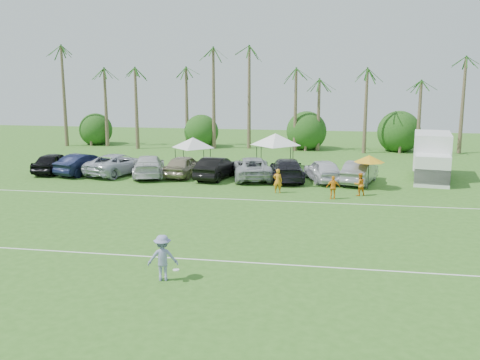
# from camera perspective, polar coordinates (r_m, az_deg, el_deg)

# --- Properties ---
(ground) EXTENTS (120.00, 120.00, 0.00)m
(ground) POSITION_cam_1_polar(r_m,az_deg,el_deg) (23.72, -12.95, -9.46)
(ground) COLOR #34691F
(ground) RESTS_ON ground
(field_lines) EXTENTS (80.00, 12.10, 0.01)m
(field_lines) POSITION_cam_1_polar(r_m,az_deg,el_deg) (30.87, -7.24, -4.38)
(field_lines) COLOR white
(field_lines) RESTS_ON ground
(palm_tree_0) EXTENTS (2.40, 2.40, 8.90)m
(palm_tree_0) POSITION_cam_1_polar(r_m,az_deg,el_deg) (66.05, -18.30, 9.99)
(palm_tree_0) COLOR brown
(palm_tree_0) RESTS_ON ground
(palm_tree_1) EXTENTS (2.40, 2.40, 9.90)m
(palm_tree_1) POSITION_cam_1_polar(r_m,az_deg,el_deg) (63.87, -14.32, 10.96)
(palm_tree_1) COLOR brown
(palm_tree_1) RESTS_ON ground
(palm_tree_2) EXTENTS (2.40, 2.40, 10.90)m
(palm_tree_2) POSITION_cam_1_polar(r_m,az_deg,el_deg) (62.02, -10.04, 11.93)
(palm_tree_2) COLOR brown
(palm_tree_2) RESTS_ON ground
(palm_tree_3) EXTENTS (2.40, 2.40, 11.90)m
(palm_tree_3) POSITION_cam_1_polar(r_m,az_deg,el_deg) (60.81, -6.43, 12.85)
(palm_tree_3) COLOR brown
(palm_tree_3) RESTS_ON ground
(palm_tree_4) EXTENTS (2.40, 2.40, 8.90)m
(palm_tree_4) POSITION_cam_1_polar(r_m,az_deg,el_deg) (59.80, -2.63, 10.46)
(palm_tree_4) COLOR brown
(palm_tree_4) RESTS_ON ground
(palm_tree_5) EXTENTS (2.40, 2.40, 9.90)m
(palm_tree_5) POSITION_cam_1_polar(r_m,az_deg,el_deg) (59.07, 1.23, 11.31)
(palm_tree_5) COLOR brown
(palm_tree_5) RESTS_ON ground
(palm_tree_6) EXTENTS (2.40, 2.40, 10.90)m
(palm_tree_6) POSITION_cam_1_polar(r_m,az_deg,el_deg) (58.61, 5.19, 12.11)
(palm_tree_6) COLOR brown
(palm_tree_6) RESTS_ON ground
(palm_tree_7) EXTENTS (2.40, 2.40, 11.90)m
(palm_tree_7) POSITION_cam_1_polar(r_m,az_deg,el_deg) (58.43, 9.22, 12.85)
(palm_tree_7) COLOR brown
(palm_tree_7) RESTS_ON ground
(palm_tree_8) EXTENTS (2.40, 2.40, 8.90)m
(palm_tree_8) POSITION_cam_1_polar(r_m,az_deg,el_deg) (58.55, 14.11, 10.12)
(palm_tree_8) COLOR brown
(palm_tree_8) RESTS_ON ground
(palm_tree_9) EXTENTS (2.40, 2.40, 9.90)m
(palm_tree_9) POSITION_cam_1_polar(r_m,az_deg,el_deg) (59.11, 19.08, 10.71)
(palm_tree_9) COLOR brown
(palm_tree_9) RESTS_ON ground
(palm_tree_10) EXTENTS (2.40, 2.40, 10.90)m
(palm_tree_10) POSITION_cam_1_polar(r_m,az_deg,el_deg) (60.09, 23.93, 11.19)
(palm_tree_10) COLOR brown
(palm_tree_10) RESTS_ON ground
(bush_tree_0) EXTENTS (4.00, 4.00, 4.00)m
(bush_tree_0) POSITION_cam_1_polar(r_m,az_deg,el_deg) (65.92, -15.28, 5.20)
(bush_tree_0) COLOR brown
(bush_tree_0) RESTS_ON ground
(bush_tree_1) EXTENTS (4.00, 4.00, 4.00)m
(bush_tree_1) POSITION_cam_1_polar(r_m,az_deg,el_deg) (61.57, -4.20, 5.16)
(bush_tree_1) COLOR brown
(bush_tree_1) RESTS_ON ground
(bush_tree_2) EXTENTS (4.00, 4.00, 4.00)m
(bush_tree_2) POSITION_cam_1_polar(r_m,az_deg,el_deg) (59.82, 7.06, 4.93)
(bush_tree_2) COLOR brown
(bush_tree_2) RESTS_ON ground
(bush_tree_3) EXTENTS (4.00, 4.00, 4.00)m
(bush_tree_3) POSITION_cam_1_polar(r_m,az_deg,el_deg) (60.17, 16.65, 4.59)
(bush_tree_3) COLOR brown
(bush_tree_3) RESTS_ON ground
(sideline_player_a) EXTENTS (0.64, 0.43, 1.73)m
(sideline_player_a) POSITION_cam_1_polar(r_m,az_deg,el_deg) (37.78, 4.04, -0.10)
(sideline_player_a) COLOR orange
(sideline_player_a) RESTS_ON ground
(sideline_player_b) EXTENTS (0.95, 0.85, 1.60)m
(sideline_player_b) POSITION_cam_1_polar(r_m,az_deg,el_deg) (37.78, 12.64, -0.45)
(sideline_player_b) COLOR orange
(sideline_player_b) RESTS_ON ground
(sideline_player_c) EXTENTS (0.97, 0.50, 1.59)m
(sideline_player_c) POSITION_cam_1_polar(r_m,az_deg,el_deg) (36.40, 9.91, -0.79)
(sideline_player_c) COLOR orange
(sideline_player_c) RESTS_ON ground
(box_truck) EXTENTS (3.62, 7.36, 3.64)m
(box_truck) POSITION_cam_1_polar(r_m,az_deg,el_deg) (45.09, 19.79, 2.50)
(box_truck) COLOR white
(box_truck) RESTS_ON ground
(canopy_tent_left) EXTENTS (3.96, 3.96, 3.21)m
(canopy_tent_left) POSITION_cam_1_polar(r_m,az_deg,el_deg) (47.68, -5.04, 4.54)
(canopy_tent_left) COLOR black
(canopy_tent_left) RESTS_ON ground
(canopy_tent_right) EXTENTS (4.51, 4.51, 3.65)m
(canopy_tent_right) POSITION_cam_1_polar(r_m,az_deg,el_deg) (47.42, 3.82, 4.98)
(canopy_tent_right) COLOR black
(canopy_tent_right) RESTS_ON ground
(market_umbrella) EXTENTS (2.24, 2.24, 2.50)m
(market_umbrella) POSITION_cam_1_polar(r_m,az_deg,el_deg) (39.92, 13.61, 2.23)
(market_umbrella) COLOR black
(market_umbrella) RESTS_ON ground
(frisbee_player) EXTENTS (1.40, 0.99, 1.91)m
(frisbee_player) POSITION_cam_1_polar(r_m,az_deg,el_deg) (22.10, -8.24, -8.21)
(frisbee_player) COLOR #8185B7
(frisbee_player) RESTS_ON ground
(parked_car_0) EXTENTS (2.18, 5.17, 1.75)m
(parked_car_0) POSITION_cam_1_polar(r_m,az_deg,el_deg) (48.14, -19.20, 1.76)
(parked_car_0) COLOR black
(parked_car_0) RESTS_ON ground
(parked_car_1) EXTENTS (3.43, 5.61, 1.75)m
(parked_car_1) POSITION_cam_1_polar(r_m,az_deg,el_deg) (46.68, -16.26, 1.66)
(parked_car_1) COLOR black
(parked_car_1) RESTS_ON ground
(parked_car_2) EXTENTS (4.65, 6.87, 1.75)m
(parked_car_2) POSITION_cam_1_polar(r_m,az_deg,el_deg) (45.89, -12.86, 1.67)
(parked_car_2) COLOR #B3B6C3
(parked_car_2) RESTS_ON ground
(parked_car_3) EXTENTS (4.09, 6.47, 1.75)m
(parked_car_3) POSITION_cam_1_polar(r_m,az_deg,el_deg) (44.47, -9.71, 1.49)
(parked_car_3) COLOR silver
(parked_car_3) RESTS_ON ground
(parked_car_4) EXTENTS (2.56, 5.31, 1.75)m
(parked_car_4) POSITION_cam_1_polar(r_m,az_deg,el_deg) (44.16, -6.00, 1.53)
(parked_car_4) COLOR gray
(parked_car_4) RESTS_ON ground
(parked_car_5) EXTENTS (2.71, 5.54, 1.75)m
(parked_car_5) POSITION_cam_1_polar(r_m,az_deg,el_deg) (42.95, -2.56, 1.30)
(parked_car_5) COLOR black
(parked_car_5) RESTS_ON ground
(parked_car_6) EXTENTS (4.24, 6.78, 1.75)m
(parked_car_6) POSITION_cam_1_polar(r_m,az_deg,el_deg) (42.94, 1.27, 1.31)
(parked_car_6) COLOR #A5A9AD
(parked_car_6) RESTS_ON ground
(parked_car_7) EXTENTS (3.46, 6.35, 1.75)m
(parked_car_7) POSITION_cam_1_polar(r_m,az_deg,el_deg) (42.44, 5.02, 1.15)
(parked_car_7) COLOR black
(parked_car_7) RESTS_ON ground
(parked_car_8) EXTENTS (3.55, 5.51, 1.75)m
(parked_car_8) POSITION_cam_1_polar(r_m,az_deg,el_deg) (42.36, 8.84, 1.04)
(parked_car_8) COLOR silver
(parked_car_8) RESTS_ON ground
(parked_car_9) EXTENTS (3.18, 5.60, 1.75)m
(parked_car_9) POSITION_cam_1_polar(r_m,az_deg,el_deg) (42.12, 12.68, 0.84)
(parked_car_9) COLOR gray
(parked_car_9) RESTS_ON ground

